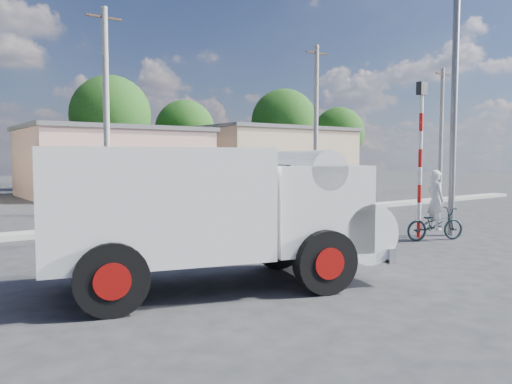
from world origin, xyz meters
TOP-DOWN VIEW (x-y plane):
  - ground_plane at (0.00, 0.00)m, footprint 120.00×120.00m
  - median at (0.00, 8.00)m, footprint 40.00×0.80m
  - truck at (-4.19, 0.26)m, footprint 6.22×3.65m
  - bicycle at (3.18, 0.96)m, footprint 1.81×1.18m
  - cyclist at (3.18, 0.96)m, footprint 0.58×0.70m
  - car_cream at (11.14, 16.68)m, footprint 4.07×2.60m
  - car_red at (15.79, 17.00)m, footprint 3.57×1.51m
  - traffic_pole at (3.20, 1.50)m, footprint 0.28×0.18m
  - streetlight at (4.14, 1.20)m, footprint 2.34×0.22m
  - building_row at (1.10, 22.00)m, footprint 37.80×7.30m
  - tree_row at (7.45, 28.53)m, footprint 51.24×7.43m
  - utility_poles at (3.25, 12.00)m, footprint 35.40×0.24m

SIDE VIEW (x-z plane):
  - ground_plane at x=0.00m, z-range 0.00..0.00m
  - median at x=0.00m, z-range 0.00..0.16m
  - bicycle at x=3.18m, z-range 0.00..0.90m
  - car_red at x=15.79m, z-range 0.00..1.21m
  - car_cream at x=11.14m, z-range 0.00..1.27m
  - cyclist at x=3.18m, z-range 0.00..1.63m
  - truck at x=-4.19m, z-range 0.13..2.56m
  - building_row at x=1.10m, z-range -0.09..4.35m
  - traffic_pole at x=3.20m, z-range 0.41..4.77m
  - utility_poles at x=3.25m, z-range 0.07..8.07m
  - tree_row at x=7.45m, z-range 0.75..9.17m
  - streetlight at x=4.14m, z-range 0.46..9.46m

